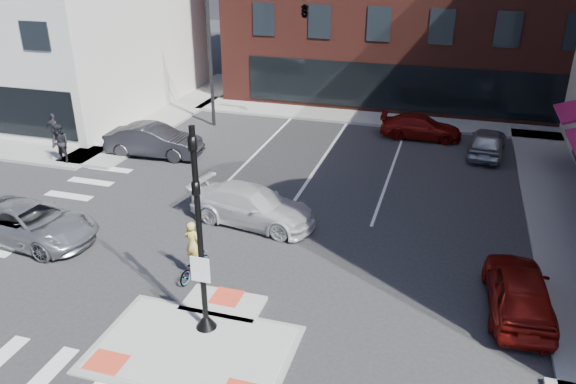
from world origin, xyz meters
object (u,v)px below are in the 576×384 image
(bg_car_dark, at_px, (154,141))
(cyclist, at_px, (194,259))
(white_pickup, at_px, (253,206))
(bg_car_red, at_px, (421,127))
(red_sedan, at_px, (519,290))
(pedestrian_b, at_px, (55,129))
(bg_car_silver, at_px, (488,142))
(pedestrian_a, at_px, (60,144))
(silver_suv, at_px, (30,223))

(bg_car_dark, height_order, cyclist, cyclist)
(white_pickup, height_order, bg_car_dark, bg_car_dark)
(white_pickup, distance_m, bg_car_red, 13.32)
(red_sedan, bearing_deg, pedestrian_b, -23.13)
(red_sedan, height_order, bg_car_silver, red_sedan)
(bg_car_dark, distance_m, bg_car_silver, 16.97)
(white_pickup, bearing_deg, pedestrian_b, 77.36)
(pedestrian_a, bearing_deg, cyclist, -24.72)
(red_sedan, height_order, pedestrian_b, pedestrian_b)
(white_pickup, xyz_separation_m, bg_car_silver, (8.88, 10.48, -0.02))
(bg_car_dark, distance_m, bg_car_red, 14.40)
(bg_car_dark, distance_m, pedestrian_b, 5.52)
(pedestrian_a, relative_size, pedestrian_b, 1.08)
(white_pickup, xyz_separation_m, bg_car_dark, (-7.33, 5.47, 0.07))
(red_sedan, xyz_separation_m, cyclist, (-10.00, -1.10, -0.06))
(bg_car_dark, bearing_deg, bg_car_silver, -76.61)
(bg_car_silver, distance_m, bg_car_red, 3.86)
(silver_suv, bearing_deg, pedestrian_a, 33.82)
(silver_suv, bearing_deg, red_sedan, -83.12)
(red_sedan, height_order, pedestrian_a, pedestrian_a)
(cyclist, relative_size, pedestrian_a, 1.07)
(red_sedan, bearing_deg, pedestrian_a, -19.77)
(white_pickup, relative_size, pedestrian_b, 2.83)
(bg_car_silver, relative_size, pedestrian_b, 2.34)
(white_pickup, xyz_separation_m, pedestrian_b, (-12.83, 5.00, 0.31))
(cyclist, bearing_deg, pedestrian_a, -24.97)
(silver_suv, relative_size, bg_car_dark, 1.06)
(white_pickup, bearing_deg, pedestrian_a, 83.40)
(white_pickup, height_order, bg_car_silver, white_pickup)
(bg_car_dark, height_order, pedestrian_b, pedestrian_b)
(bg_car_red, bearing_deg, pedestrian_b, 110.32)
(bg_car_silver, bearing_deg, pedestrian_b, 20.17)
(cyclist, bearing_deg, white_pickup, -87.32)
(red_sedan, height_order, bg_car_dark, bg_car_dark)
(bg_car_red, bearing_deg, white_pickup, 154.88)
(silver_suv, xyz_separation_m, bg_car_dark, (-0.03, 9.15, 0.09))
(silver_suv, bearing_deg, bg_car_red, -33.86)
(white_pickup, bearing_deg, bg_car_red, -15.33)
(silver_suv, height_order, cyclist, cyclist)
(bg_car_silver, xyz_separation_m, pedestrian_a, (-19.88, -7.48, 0.40))
(bg_car_silver, xyz_separation_m, pedestrian_b, (-21.71, -5.48, 0.33))
(red_sedan, bearing_deg, bg_car_silver, -90.60)
(bg_car_dark, distance_m, pedestrian_a, 4.43)
(silver_suv, xyz_separation_m, red_sedan, (16.81, 0.59, 0.03))
(pedestrian_b, bearing_deg, white_pickup, -28.79)
(cyclist, bearing_deg, silver_suv, 5.11)
(cyclist, bearing_deg, bg_car_dark, -45.28)
(bg_car_dark, distance_m, cyclist, 11.84)
(bg_car_silver, relative_size, pedestrian_a, 2.17)
(red_sedan, bearing_deg, cyclist, 3.10)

